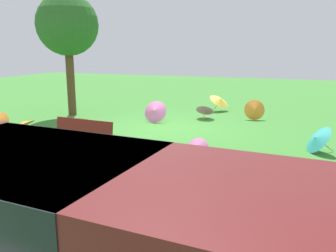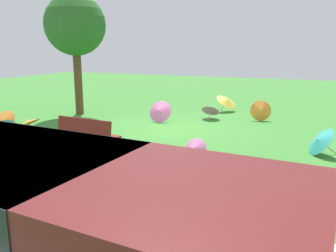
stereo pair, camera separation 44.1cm
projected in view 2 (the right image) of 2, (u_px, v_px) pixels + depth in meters
The scene contains 12 objects.
ground at pixel (170, 128), 11.41m from camera, with size 40.00×40.00×0.00m, color #387A2D.
van_dark at pixel (58, 218), 3.51m from camera, with size 4.73×2.41×1.53m.
park_bench at pixel (88, 135), 8.66m from camera, with size 1.63×0.61×0.90m.
shade_tree at pixel (75, 26), 13.17m from camera, with size 2.27×2.27×4.51m.
parasol_orange_0 at pixel (3, 121), 10.82m from camera, with size 0.78×0.72×0.70m.
parasol_pink_0 at pixel (194, 149), 8.08m from camera, with size 0.68×0.66×0.57m.
parasol_pink_1 at pixel (160, 111), 12.32m from camera, with size 0.81×0.80×0.77m.
parasol_orange_1 at pixel (28, 122), 10.46m from camera, with size 0.66×0.69×0.60m.
parasol_orange_2 at pixel (261, 110), 12.51m from camera, with size 0.80×0.74×0.75m.
parasol_teal_0 at pixel (319, 141), 8.58m from camera, with size 0.82×0.94×0.70m.
parasol_pink_2 at pixel (211, 110), 12.84m from camera, with size 0.67×0.59×0.59m.
parasol_yellow_0 at pixel (227, 100), 14.27m from camera, with size 1.03×1.06×0.75m.
Camera 2 is at (-4.30, 10.25, 2.58)m, focal length 37.78 mm.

